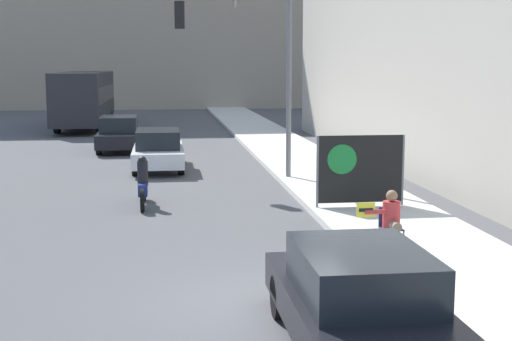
{
  "coord_description": "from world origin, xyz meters",
  "views": [
    {
      "loc": [
        -1.61,
        -10.44,
        3.73
      ],
      "look_at": [
        0.55,
        6.32,
        1.22
      ],
      "focal_mm": 50.0,
      "sensor_mm": 36.0,
      "label": 1
    }
  ],
  "objects_px": {
    "protest_banner": "(360,169)",
    "city_bus_on_road": "(85,96)",
    "car_on_road_midblock": "(119,134)",
    "car_on_road_nearest": "(158,150)",
    "seated_protester": "(392,219)",
    "motorcycle_on_road": "(143,185)",
    "traffic_light_pole": "(248,52)",
    "parked_car_curbside": "(358,299)"
  },
  "relations": [
    {
      "from": "motorcycle_on_road",
      "to": "traffic_light_pole",
      "type": "bearing_deg",
      "value": 48.19
    },
    {
      "from": "seated_protester",
      "to": "car_on_road_midblock",
      "type": "relative_size",
      "value": 0.27
    },
    {
      "from": "seated_protester",
      "to": "traffic_light_pole",
      "type": "relative_size",
      "value": 0.2
    },
    {
      "from": "traffic_light_pole",
      "to": "motorcycle_on_road",
      "type": "distance_m",
      "value": 6.05
    },
    {
      "from": "parked_car_curbside",
      "to": "motorcycle_on_road",
      "type": "height_order",
      "value": "parked_car_curbside"
    },
    {
      "from": "car_on_road_midblock",
      "to": "parked_car_curbside",
      "type": "bearing_deg",
      "value": -79.02
    },
    {
      "from": "motorcycle_on_road",
      "to": "parked_car_curbside",
      "type": "bearing_deg",
      "value": -73.25
    },
    {
      "from": "car_on_road_nearest",
      "to": "car_on_road_midblock",
      "type": "distance_m",
      "value": 6.14
    },
    {
      "from": "car_on_road_nearest",
      "to": "motorcycle_on_road",
      "type": "height_order",
      "value": "car_on_road_nearest"
    },
    {
      "from": "city_bus_on_road",
      "to": "car_on_road_midblock",
      "type": "bearing_deg",
      "value": -77.44
    },
    {
      "from": "car_on_road_nearest",
      "to": "protest_banner",
      "type": "bearing_deg",
      "value": -58.32
    },
    {
      "from": "city_bus_on_road",
      "to": "seated_protester",
      "type": "bearing_deg",
      "value": -73.79
    },
    {
      "from": "parked_car_curbside",
      "to": "car_on_road_midblock",
      "type": "distance_m",
      "value": 23.24
    },
    {
      "from": "car_on_road_midblock",
      "to": "city_bus_on_road",
      "type": "height_order",
      "value": "city_bus_on_road"
    },
    {
      "from": "city_bus_on_road",
      "to": "motorcycle_on_road",
      "type": "height_order",
      "value": "city_bus_on_road"
    },
    {
      "from": "seated_protester",
      "to": "traffic_light_pole",
      "type": "bearing_deg",
      "value": 114.13
    },
    {
      "from": "car_on_road_nearest",
      "to": "car_on_road_midblock",
      "type": "xyz_separation_m",
      "value": [
        -1.72,
        5.9,
        0.03
      ]
    },
    {
      "from": "car_on_road_midblock",
      "to": "motorcycle_on_road",
      "type": "relative_size",
      "value": 2.05
    },
    {
      "from": "traffic_light_pole",
      "to": "city_bus_on_road",
      "type": "bearing_deg",
      "value": 109.06
    },
    {
      "from": "car_on_road_midblock",
      "to": "city_bus_on_road",
      "type": "bearing_deg",
      "value": 102.56
    },
    {
      "from": "car_on_road_nearest",
      "to": "city_bus_on_road",
      "type": "relative_size",
      "value": 0.37
    },
    {
      "from": "city_bus_on_road",
      "to": "motorcycle_on_road",
      "type": "distance_m",
      "value": 25.31
    },
    {
      "from": "protest_banner",
      "to": "motorcycle_on_road",
      "type": "xyz_separation_m",
      "value": [
        -5.48,
        1.56,
        -0.56
      ]
    },
    {
      "from": "traffic_light_pole",
      "to": "motorcycle_on_road",
      "type": "relative_size",
      "value": 2.72
    },
    {
      "from": "protest_banner",
      "to": "city_bus_on_road",
      "type": "height_order",
      "value": "city_bus_on_road"
    },
    {
      "from": "protest_banner",
      "to": "car_on_road_nearest",
      "type": "height_order",
      "value": "protest_banner"
    },
    {
      "from": "parked_car_curbside",
      "to": "motorcycle_on_road",
      "type": "xyz_separation_m",
      "value": [
        -3.06,
        10.18,
        -0.14
      ]
    },
    {
      "from": "traffic_light_pole",
      "to": "car_on_road_midblock",
      "type": "relative_size",
      "value": 1.33
    },
    {
      "from": "protest_banner",
      "to": "car_on_road_midblock",
      "type": "xyz_separation_m",
      "value": [
        -6.84,
        14.19,
        -0.37
      ]
    },
    {
      "from": "seated_protester",
      "to": "parked_car_curbside",
      "type": "relative_size",
      "value": 0.28
    },
    {
      "from": "parked_car_curbside",
      "to": "car_on_road_midblock",
      "type": "height_order",
      "value": "car_on_road_midblock"
    },
    {
      "from": "city_bus_on_road",
      "to": "parked_car_curbside",
      "type": "bearing_deg",
      "value": -78.46
    },
    {
      "from": "protest_banner",
      "to": "seated_protester",
      "type": "bearing_deg",
      "value": -97.7
    },
    {
      "from": "seated_protester",
      "to": "city_bus_on_road",
      "type": "relative_size",
      "value": 0.1
    },
    {
      "from": "parked_car_curbside",
      "to": "city_bus_on_road",
      "type": "distance_m",
      "value": 35.87
    },
    {
      "from": "parked_car_curbside",
      "to": "car_on_road_midblock",
      "type": "bearing_deg",
      "value": 100.98
    },
    {
      "from": "parked_car_curbside",
      "to": "protest_banner",
      "type": "bearing_deg",
      "value": 74.36
    },
    {
      "from": "seated_protester",
      "to": "motorcycle_on_road",
      "type": "bearing_deg",
      "value": 143.79
    },
    {
      "from": "seated_protester",
      "to": "car_on_road_midblock",
      "type": "distance_m",
      "value": 19.62
    },
    {
      "from": "car_on_road_nearest",
      "to": "city_bus_on_road",
      "type": "bearing_deg",
      "value": 103.77
    },
    {
      "from": "city_bus_on_road",
      "to": "motorcycle_on_road",
      "type": "relative_size",
      "value": 5.65
    },
    {
      "from": "city_bus_on_road",
      "to": "traffic_light_pole",
      "type": "bearing_deg",
      "value": -70.94
    }
  ]
}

